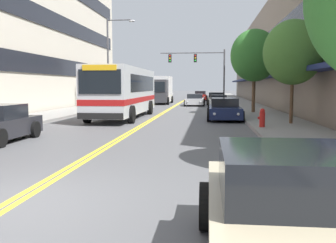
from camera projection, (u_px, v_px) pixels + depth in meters
ground_plane at (178, 104)px, 43.29m from camera, size 240.00×240.00×0.00m
sidewalk_left at (118, 103)px, 44.04m from camera, size 3.38×106.00×0.17m
sidewalk_right at (241, 103)px, 42.51m from camera, size 3.38×106.00×0.17m
centre_line at (178, 104)px, 43.29m from camera, size 0.34×106.00×0.01m
storefront_row_right at (296, 58)px, 41.39m from camera, size 9.10×68.00×10.40m
city_bus at (124, 90)px, 24.41m from camera, size 2.82×10.87×3.19m
car_slate_blue_parked_left_mid at (132, 100)px, 38.59m from camera, size 2.21×4.53×1.32m
car_beige_parked_right_foreground at (297, 219)px, 4.02m from camera, size 2.16×4.22×1.38m
car_white_parked_right_mid at (218, 102)px, 35.56m from camera, size 1.98×4.58×1.22m
car_navy_parked_right_far at (224, 110)px, 22.98m from camera, size 2.13×4.86×1.32m
car_champagne_parked_right_end at (216, 99)px, 41.75m from camera, size 2.04×4.69×1.35m
car_red_moving_lead at (200, 96)px, 53.18m from camera, size 1.98×4.48×1.35m
car_silver_moving_second at (195, 100)px, 39.55m from camera, size 2.10×4.86×1.22m
box_truck at (160, 90)px, 43.41m from camera, size 2.56×6.60×3.18m
traffic_signal_mast at (201, 65)px, 42.39m from camera, size 7.33×0.38×6.15m
street_lamp_left_far at (112, 55)px, 32.54m from camera, size 2.52×0.28×7.87m
street_tree_right_mid at (293, 52)px, 18.73m from camera, size 2.96×2.96×5.21m
street_tree_right_far at (254, 55)px, 26.85m from camera, size 3.41×3.41×5.96m
fire_hydrant at (262, 118)px, 17.35m from camera, size 0.34×0.26×0.86m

